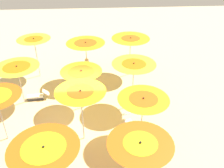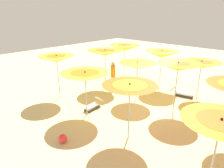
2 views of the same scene
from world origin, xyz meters
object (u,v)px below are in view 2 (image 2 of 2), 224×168
at_px(beach_umbrella_0, 125,48).
at_px(beach_umbrella_3, 162,54).
at_px(beach_umbrella_5, 85,77).
at_px(beach_umbrella_7, 178,67).
at_px(beach_umbrella_1, 105,53).
at_px(beach_umbrella_6, 201,65).
at_px(lounger_0, 93,105).
at_px(beach_umbrella_4, 138,65).
at_px(beach_umbrella_11, 220,127).
at_px(beach_ball, 63,139).
at_px(beach_umbrella_8, 130,89).
at_px(lounger_2, 183,93).
at_px(beach_umbrella_2, 57,59).
at_px(beachgoer_0, 113,75).

bearing_deg(beach_umbrella_0, beach_umbrella_3, 175.17).
bearing_deg(beach_umbrella_3, beach_umbrella_5, 83.65).
relative_size(beach_umbrella_3, beach_umbrella_7, 0.98).
xyz_separation_m(beach_umbrella_1, beach_umbrella_5, (-2.00, 3.27, -0.33)).
xyz_separation_m(beach_umbrella_0, beach_umbrella_3, (-3.20, 0.27, 0.02)).
distance_m(beach_umbrella_0, beach_umbrella_6, 5.62).
xyz_separation_m(beach_umbrella_3, lounger_0, (0.87, 4.96, -2.00)).
height_order(beach_umbrella_4, beach_umbrella_6, beach_umbrella_6).
distance_m(beach_umbrella_7, lounger_0, 4.53).
height_order(beach_umbrella_3, beach_umbrella_11, beach_umbrella_3).
height_order(beach_umbrella_5, beach_ball, beach_umbrella_5).
distance_m(beach_umbrella_0, beach_umbrella_3, 3.21).
bearing_deg(beach_umbrella_7, beach_ball, 70.58).
distance_m(beach_umbrella_4, beach_umbrella_6, 3.49).
bearing_deg(beach_ball, beach_umbrella_3, -87.16).
distance_m(beach_umbrella_8, beach_umbrella_11, 3.18).
relative_size(beach_umbrella_0, beach_umbrella_5, 1.12).
height_order(beach_umbrella_4, lounger_0, beach_umbrella_4).
bearing_deg(beach_umbrella_5, beach_umbrella_7, -131.69).
bearing_deg(beach_umbrella_6, beach_umbrella_8, 85.92).
relative_size(beach_umbrella_6, beach_umbrella_7, 0.87).
height_order(beach_umbrella_1, lounger_2, beach_umbrella_1).
distance_m(beach_umbrella_5, beach_umbrella_6, 6.38).
bearing_deg(beach_umbrella_8, beach_umbrella_11, 172.01).
relative_size(beach_umbrella_1, lounger_0, 2.12).
bearing_deg(beach_umbrella_2, beach_umbrella_5, 173.60).
relative_size(beach_umbrella_4, lounger_2, 1.60).
relative_size(beach_umbrella_2, beach_umbrella_6, 1.13).
bearing_deg(beach_umbrella_7, beach_umbrella_11, 128.09).
distance_m(beach_umbrella_2, beach_umbrella_3, 6.26).
bearing_deg(beach_umbrella_6, beach_umbrella_0, -2.39).
bearing_deg(beach_umbrella_0, beach_umbrella_5, 113.77).
relative_size(beach_umbrella_2, beach_umbrella_7, 0.99).
bearing_deg(beach_umbrella_0, lounger_0, 113.95).
xyz_separation_m(beach_umbrella_4, beach_ball, (-0.39, 5.14, -1.78)).
height_order(beach_umbrella_6, beach_umbrella_7, beach_umbrella_7).
xyz_separation_m(beach_umbrella_2, beach_umbrella_6, (-5.81, -5.30, -0.30)).
bearing_deg(beach_umbrella_1, beach_umbrella_2, 75.56).
bearing_deg(beach_umbrella_5, beach_umbrella_11, 174.44).
height_order(beach_umbrella_5, beach_umbrella_8, beach_umbrella_8).
relative_size(beach_umbrella_0, beach_umbrella_2, 0.99).
bearing_deg(lounger_0, beach_umbrella_2, -89.16).
bearing_deg(beach_umbrella_4, lounger_2, -129.18).
relative_size(beach_umbrella_0, beach_umbrella_3, 0.99).
bearing_deg(beach_umbrella_8, beach_umbrella_2, -4.57).
distance_m(beach_umbrella_6, beach_umbrella_8, 5.75).
relative_size(beach_umbrella_3, beach_umbrella_8, 1.07).
height_order(beach_umbrella_1, lounger_0, beach_umbrella_1).
height_order(beach_umbrella_2, beach_umbrella_11, beach_umbrella_2).
bearing_deg(beachgoer_0, beach_umbrella_0, -19.83).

